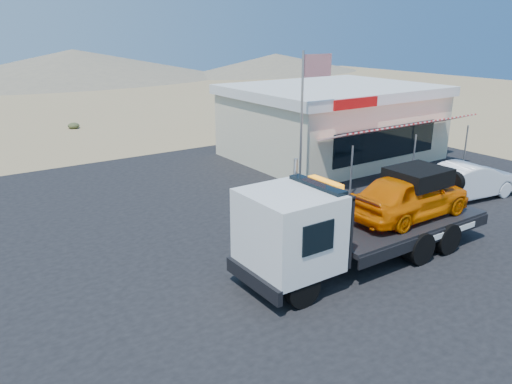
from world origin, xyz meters
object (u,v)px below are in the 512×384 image
flagpole (306,108)px  tow_truck (365,214)px  white_sedan (470,180)px  jerky_store (331,121)px

flagpole → tow_truck: bearing=-113.3°
tow_truck → white_sedan: 8.35m
white_sedan → flagpole: flagpole is taller
white_sedan → jerky_store: 8.71m
white_sedan → flagpole: size_ratio=0.76×
white_sedan → tow_truck: bearing=110.2°
tow_truck → jerky_store: bearing=52.0°
tow_truck → jerky_store: (8.12, 10.40, 0.44)m
tow_truck → flagpole: bearing=66.7°
jerky_store → white_sedan: bearing=-90.0°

